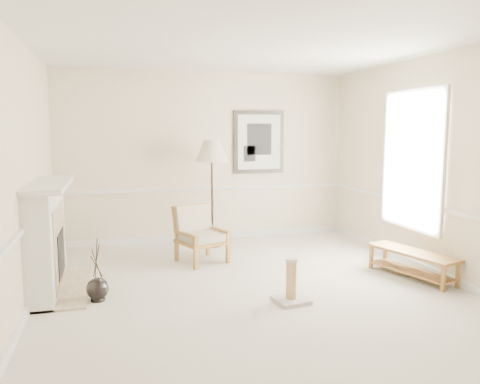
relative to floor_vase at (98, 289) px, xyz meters
name	(u,v)px	position (x,y,z in m)	size (l,w,h in m)	color
ground	(251,289)	(1.78, -0.09, -0.13)	(5.50, 5.50, 0.00)	silver
room	(261,134)	(1.92, -0.01, 1.73)	(5.04, 5.54, 2.92)	beige
fireplace	(47,238)	(-0.56, 0.51, 0.51)	(0.64, 1.64, 1.31)	white
floor_vase	(98,289)	(0.00, 0.00, 0.00)	(0.25, 0.25, 0.73)	black
armchair	(199,231)	(1.40, 1.32, 0.31)	(0.81, 0.83, 0.82)	olive
floor_lamp	(212,154)	(1.78, 2.13, 1.39)	(0.70, 0.70, 1.75)	black
bench	(412,260)	(3.93, -0.20, 0.10)	(0.69, 1.29, 0.35)	olive
scratching_post	(291,289)	(2.09, -0.62, 0.02)	(0.40, 0.40, 0.50)	beige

